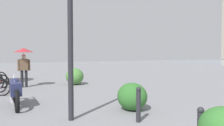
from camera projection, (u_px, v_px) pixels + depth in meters
The scene contains 7 objects.
lamppost at pixel (70, 7), 5.43m from camera, with size 0.98×0.28×4.46m.
motorcycle at pixel (15, 91), 6.98m from camera, with size 2.17×0.36×1.06m.
pedestrian at pixel (24, 56), 10.91m from camera, with size 1.00×1.00×2.03m.
bollard_near at pixel (200, 125), 4.02m from camera, with size 0.13×0.13×0.73m.
bollard_mid at pixel (138, 104), 5.38m from camera, with size 0.13×0.13×0.90m.
shrub_low at pixel (75, 76), 11.91m from camera, with size 1.09×0.98×0.93m.
shrub_round at pixel (132, 96), 6.52m from camera, with size 0.99×0.89×0.84m.
Camera 1 is at (-0.82, 2.45, 1.74)m, focal length 34.06 mm.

